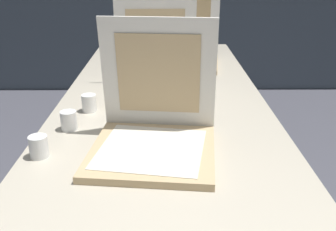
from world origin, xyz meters
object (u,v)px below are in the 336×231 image
at_px(table, 163,122).
at_px(pizza_box_front, 154,133).
at_px(cup_white_near_left, 39,147).
at_px(cup_white_far, 114,72).
at_px(cup_white_mid, 89,103).
at_px(pizza_box_middle, 156,79).
at_px(cup_white_near_center, 69,121).
at_px(pizza_box_back, 184,53).

xyz_separation_m(table, pizza_box_front, (-0.02, -0.32, 0.10)).
xyz_separation_m(table, cup_white_near_left, (-0.36, -0.36, 0.08)).
xyz_separation_m(cup_white_far, cup_white_mid, (-0.05, -0.42, 0.00)).
relative_size(pizza_box_middle, cup_white_near_center, 5.88).
relative_size(pizza_box_front, pizza_box_back, 0.92).
bearing_deg(cup_white_near_left, table, 44.79).
bearing_deg(cup_white_near_left, pizza_box_middle, 61.00).
bearing_deg(cup_white_far, pizza_box_back, 41.41).
height_order(pizza_box_back, cup_white_near_center, pizza_box_back).
xyz_separation_m(table, cup_white_mid, (-0.28, 0.01, 0.08)).
xyz_separation_m(cup_white_far, cup_white_near_left, (-0.13, -0.79, 0.00)).
distance_m(table, cup_white_near_center, 0.37).
height_order(pizza_box_back, cup_white_mid, pizza_box_back).
xyz_separation_m(pizza_box_front, pizza_box_back, (0.14, 1.06, -0.00)).
distance_m(pizza_box_front, cup_white_mid, 0.41).
relative_size(table, cup_white_near_center, 37.34).
bearing_deg(cup_white_mid, cup_white_near_center, -102.56).
relative_size(cup_white_far, cup_white_near_left, 1.00).
bearing_deg(cup_white_far, cup_white_near_left, -99.21).
xyz_separation_m(pizza_box_middle, cup_white_near_center, (-0.29, -0.41, -0.02)).
relative_size(cup_white_near_center, cup_white_mid, 1.00).
relative_size(pizza_box_middle, cup_white_far, 5.88).
relative_size(pizza_box_back, cup_white_near_center, 6.70).
xyz_separation_m(pizza_box_front, cup_white_near_left, (-0.34, -0.05, -0.02)).
bearing_deg(pizza_box_front, table, 91.64).
relative_size(table, pizza_box_front, 6.08).
bearing_deg(cup_white_far, pizza_box_middle, -42.82).
bearing_deg(pizza_box_back, cup_white_near_center, -108.56).
relative_size(pizza_box_front, pizza_box_middle, 1.04).
bearing_deg(pizza_box_front, pizza_box_middle, 96.59).
relative_size(table, cup_white_near_left, 37.34).
height_order(cup_white_near_center, cup_white_mid, same).
distance_m(table, pizza_box_front, 0.33).
height_order(pizza_box_middle, cup_white_near_left, pizza_box_middle).
distance_m(pizza_box_middle, cup_white_mid, 0.34).
relative_size(pizza_box_middle, cup_white_near_left, 5.88).
relative_size(pizza_box_back, cup_white_near_left, 6.70).
bearing_deg(cup_white_near_center, pizza_box_front, -27.24).
bearing_deg(cup_white_near_left, pizza_box_front, 7.60).
bearing_deg(table, cup_white_near_center, -152.91).
distance_m(pizza_box_front, cup_white_near_center, 0.33).
height_order(table, pizza_box_back, pizza_box_back).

